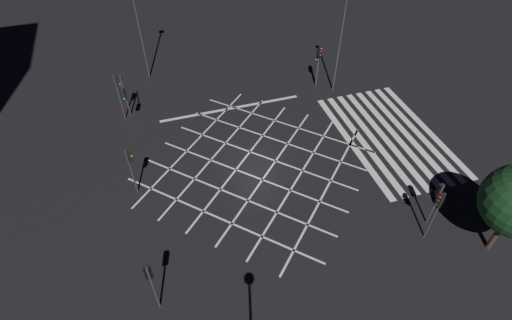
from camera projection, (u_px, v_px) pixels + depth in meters
name	position (u px, v px, depth m)	size (l,w,h in m)	color
ground_plane	(256.00, 165.00, 27.97)	(200.00, 200.00, 0.00)	black
road_markings	(340.00, 143.00, 29.63)	(17.44, 22.73, 0.01)	silver
traffic_light_ne_cross	(118.00, 88.00, 29.85)	(0.36, 0.39, 3.96)	#424244
traffic_light_median_north	(131.00, 163.00, 24.42)	(0.36, 0.39, 3.64)	#424244
traffic_light_nw_main	(150.00, 278.00, 18.79)	(0.39, 0.36, 3.65)	#424244
traffic_light_se_main	(319.00, 58.00, 33.09)	(0.39, 0.36, 3.93)	#424244
traffic_light_sw_main	(437.00, 196.00, 22.82)	(0.39, 0.36, 3.32)	#424244
traffic_light_ne_main	(124.00, 94.00, 29.51)	(2.09, 0.36, 3.74)	#424244
traffic_light_se_cross	(318.00, 61.00, 33.60)	(0.36, 0.39, 3.32)	#424244
traffic_light_sw_cross	(437.00, 207.00, 21.74)	(0.36, 0.39, 3.83)	#424244
street_lamp_west	(344.00, 17.00, 30.16)	(0.55, 0.55, 9.04)	#424244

